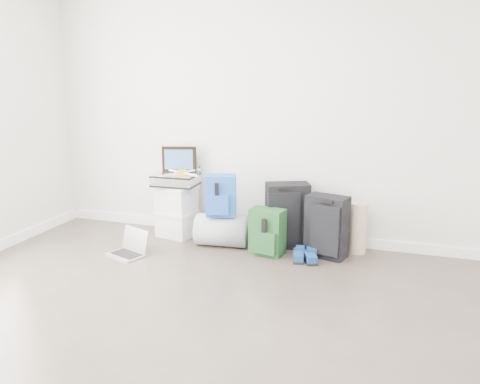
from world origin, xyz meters
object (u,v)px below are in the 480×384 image
(large_suitcase, at_px, (287,215))
(laptop, at_px, (130,248))
(boxes_stack, at_px, (177,211))
(carry_on, at_px, (327,227))
(briefcase, at_px, (176,180))
(duffel_bag, at_px, (222,230))

(large_suitcase, xyz_separation_m, laptop, (-1.37, -0.70, -0.26))
(boxes_stack, height_order, carry_on, carry_on)
(large_suitcase, bearing_deg, briefcase, 158.29)
(laptop, bearing_deg, carry_on, 37.82)
(briefcase, xyz_separation_m, duffel_bag, (0.56, -0.14, -0.45))
(briefcase, distance_m, carry_on, 1.64)
(carry_on, xyz_separation_m, laptop, (-1.79, -0.53, -0.24))
(boxes_stack, relative_size, briefcase, 1.25)
(duffel_bag, xyz_separation_m, large_suitcase, (0.62, 0.18, 0.16))
(duffel_bag, bearing_deg, large_suitcase, 10.60)
(briefcase, height_order, large_suitcase, briefcase)
(boxes_stack, distance_m, carry_on, 1.61)
(boxes_stack, xyz_separation_m, carry_on, (1.60, -0.12, 0.02))
(boxes_stack, height_order, large_suitcase, large_suitcase)
(carry_on, bearing_deg, duffel_bag, -163.75)
(laptop, bearing_deg, boxes_stack, 95.31)
(boxes_stack, distance_m, laptop, 0.71)
(boxes_stack, height_order, duffel_bag, boxes_stack)
(duffel_bag, height_order, large_suitcase, large_suitcase)
(large_suitcase, relative_size, carry_on, 1.09)
(boxes_stack, xyz_separation_m, large_suitcase, (1.18, 0.04, 0.05))
(briefcase, relative_size, duffel_bag, 0.85)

